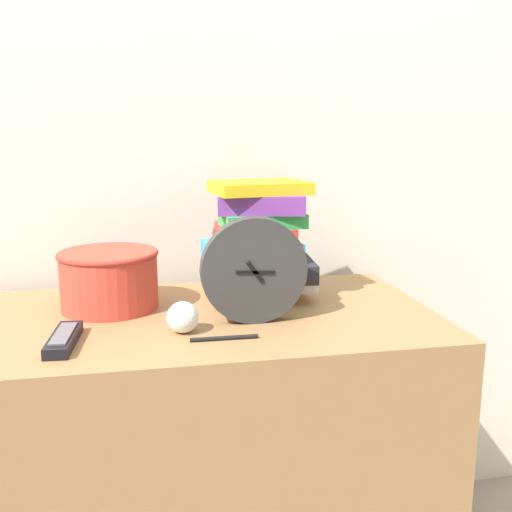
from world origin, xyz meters
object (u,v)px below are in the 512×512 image
object	(u,v)px
book_stack	(258,244)
basket	(109,277)
tv_remote	(64,339)
crumpled_paper_ball	(183,317)
pen	(224,338)
desk_clock	(254,271)

from	to	relation	value
book_stack	basket	bearing A→B (deg)	-177.16
tv_remote	crumpled_paper_ball	world-z (taller)	crumpled_paper_ball
book_stack	pen	bearing A→B (deg)	-113.79
basket	crumpled_paper_ball	bearing A→B (deg)	-53.08
basket	crumpled_paper_ball	size ratio (longest dim) A/B	3.52
basket	tv_remote	size ratio (longest dim) A/B	1.34
desk_clock	tv_remote	world-z (taller)	desk_clock
basket	pen	bearing A→B (deg)	-49.13
book_stack	basket	size ratio (longest dim) A/B	1.25
tv_remote	pen	bearing A→B (deg)	-6.66
book_stack	crumpled_paper_ball	world-z (taller)	book_stack
tv_remote	pen	xyz separation A→B (m)	(0.29, -0.03, -0.01)
basket	pen	size ratio (longest dim) A/B	1.69
crumpled_paper_ball	book_stack	bearing A→B (deg)	47.69
book_stack	basket	distance (m)	0.34
basket	tv_remote	distance (m)	0.24
crumpled_paper_ball	pen	bearing A→B (deg)	-38.85
desk_clock	crumpled_paper_ball	bearing A→B (deg)	-166.59
pen	desk_clock	bearing A→B (deg)	51.14
desk_clock	crumpled_paper_ball	distance (m)	0.17
book_stack	crumpled_paper_ball	xyz separation A→B (m)	(-0.19, -0.21, -0.10)
book_stack	pen	size ratio (longest dim) A/B	2.11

